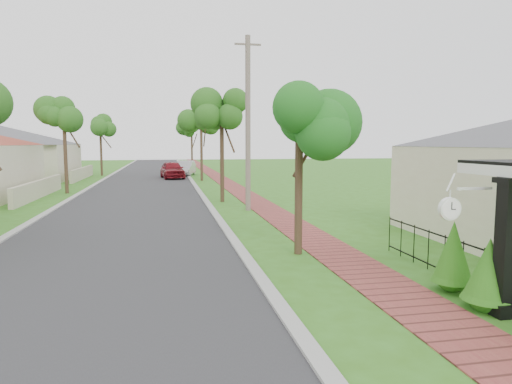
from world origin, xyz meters
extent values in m
plane|color=#356818|center=(0.00, 0.00, 0.00)|extent=(160.00, 160.00, 0.00)
cube|color=#28282B|center=(-3.00, 20.00, 0.00)|extent=(7.00, 120.00, 0.02)
cube|color=#9E9E99|center=(0.65, 20.00, 0.00)|extent=(0.30, 120.00, 0.10)
cube|color=#9E9E99|center=(-6.65, 20.00, 0.00)|extent=(0.30, 120.00, 0.10)
cube|color=brown|center=(3.25, 20.00, 0.00)|extent=(1.50, 120.00, 0.03)
cube|color=black|center=(4.55, -1.00, 1.26)|extent=(0.30, 0.30, 2.52)
cube|color=black|center=(4.55, -1.00, 0.12)|extent=(0.48, 0.48, 0.24)
cube|color=black|center=(4.55, -1.00, 2.46)|extent=(0.42, 0.42, 0.10)
cube|color=black|center=(4.90, 0.00, 0.95)|extent=(0.03, 8.00, 0.03)
cube|color=black|center=(4.90, 0.00, 0.15)|extent=(0.03, 8.00, 0.03)
cylinder|color=black|center=(4.90, -0.67, 0.50)|extent=(0.02, 0.02, 1.00)
cylinder|color=black|center=(4.90, 0.00, 0.50)|extent=(0.02, 0.02, 1.00)
cylinder|color=black|center=(4.90, 0.67, 0.50)|extent=(0.02, 0.02, 1.00)
cylinder|color=black|center=(4.90, 1.33, 0.50)|extent=(0.02, 0.02, 1.00)
cylinder|color=black|center=(4.90, 2.00, 0.50)|extent=(0.02, 0.02, 1.00)
cylinder|color=black|center=(4.90, 2.67, 0.50)|extent=(0.02, 0.02, 1.00)
cylinder|color=black|center=(4.90, 3.33, 0.50)|extent=(0.02, 0.02, 1.00)
cylinder|color=black|center=(4.90, 4.00, 0.50)|extent=(0.02, 0.02, 1.00)
cylinder|color=#382619|center=(1.50, 16.00, 2.27)|extent=(0.22, 0.22, 4.55)
sphere|color=#205115|center=(1.50, 16.00, 4.68)|extent=(1.70, 1.70, 1.70)
cylinder|color=#382619|center=(1.50, 30.00, 2.45)|extent=(0.22, 0.22, 4.90)
sphere|color=#205115|center=(1.50, 30.00, 5.04)|extent=(1.70, 1.70, 1.70)
cylinder|color=#382619|center=(1.50, 44.00, 2.10)|extent=(0.22, 0.22, 4.20)
sphere|color=#205115|center=(1.50, 44.00, 4.32)|extent=(1.70, 1.70, 1.70)
cylinder|color=#382619|center=(-7.50, 22.00, 2.45)|extent=(0.22, 0.22, 4.90)
sphere|color=#205115|center=(-7.50, 22.00, 5.04)|extent=(1.70, 1.70, 1.70)
cylinder|color=#382619|center=(-7.50, 38.00, 2.27)|extent=(0.22, 0.22, 4.55)
sphere|color=#205115|center=(-7.50, 38.00, 4.68)|extent=(1.70, 1.70, 1.70)
sphere|color=#145C12|center=(4.45, -0.72, 0.29)|extent=(0.74, 0.74, 0.74)
cone|color=#145C12|center=(4.45, -0.72, 0.83)|extent=(0.85, 0.85, 1.08)
sphere|color=#145C12|center=(4.45, 0.38, 0.32)|extent=(0.67, 0.67, 0.67)
cone|color=#145C12|center=(4.45, 0.38, 0.91)|extent=(0.76, 0.76, 1.18)
cube|color=#BFB299|center=(-8.60, 20.00, 0.50)|extent=(0.25, 10.00, 1.00)
cube|color=beige|center=(-15.00, 34.00, 1.50)|extent=(11.00, 10.00, 3.00)
pyramid|color=#4C4C51|center=(-15.00, 34.00, 3.80)|extent=(15.56, 15.56, 1.60)
cube|color=#BFB299|center=(-8.60, 34.00, 0.50)|extent=(0.25, 10.00, 1.00)
imported|color=maroon|center=(-0.87, 32.90, 0.76)|extent=(2.35, 4.67, 1.53)
imported|color=#B8B8BA|center=(0.40, 36.44, 0.71)|extent=(2.35, 4.51, 1.41)
cylinder|color=#382619|center=(2.20, 4.16, 1.86)|extent=(0.22, 0.22, 3.72)
sphere|color=#21691E|center=(2.20, 4.16, 3.83)|extent=(1.85, 1.85, 1.85)
cylinder|color=#78675D|center=(2.30, 12.70, 3.96)|extent=(0.24, 0.24, 7.93)
cube|color=#78675D|center=(2.30, 12.70, 7.53)|extent=(1.20, 0.08, 0.08)
cube|color=white|center=(4.15, -0.60, 2.28)|extent=(0.71, 0.05, 0.05)
cylinder|color=white|center=(3.65, -0.60, 2.12)|extent=(0.02, 0.02, 0.30)
cylinder|color=white|center=(3.65, -0.60, 1.92)|extent=(0.42, 0.10, 0.42)
cylinder|color=white|center=(3.65, -0.66, 1.92)|extent=(0.36, 0.01, 0.36)
cylinder|color=white|center=(3.65, -0.54, 1.92)|extent=(0.36, 0.01, 0.36)
cube|color=black|center=(3.65, -0.67, 1.99)|extent=(0.01, 0.01, 0.14)
cube|color=black|center=(3.69, -0.67, 1.92)|extent=(0.09, 0.01, 0.02)
camera|label=1|loc=(-1.42, -8.00, 3.12)|focal=32.00mm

